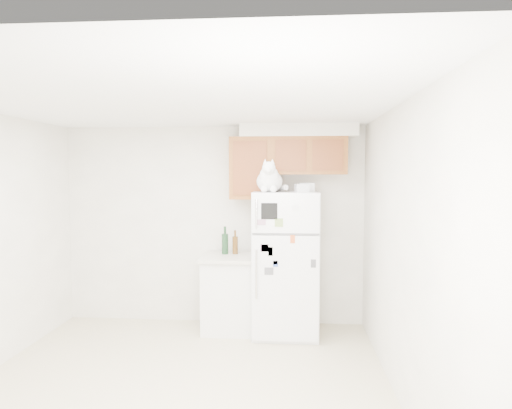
# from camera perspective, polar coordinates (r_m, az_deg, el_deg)

# --- Properties ---
(ground_plane) EXTENTS (3.80, 4.00, 0.01)m
(ground_plane) POSITION_cam_1_polar(r_m,az_deg,el_deg) (4.32, -10.07, -22.53)
(ground_plane) COLOR #C6B698
(room_shell) EXTENTS (3.84, 4.04, 2.52)m
(room_shell) POSITION_cam_1_polar(r_m,az_deg,el_deg) (4.08, -7.85, 0.48)
(room_shell) COLOR white
(room_shell) RESTS_ON ground_plane
(refrigerator) EXTENTS (0.76, 0.78, 1.70)m
(refrigerator) POSITION_cam_1_polar(r_m,az_deg,el_deg) (5.45, 3.74, -7.33)
(refrigerator) COLOR white
(refrigerator) RESTS_ON ground_plane
(base_counter) EXTENTS (0.64, 0.64, 0.92)m
(base_counter) POSITION_cam_1_polar(r_m,az_deg,el_deg) (5.66, -3.40, -10.94)
(base_counter) COLOR white
(base_counter) RESTS_ON ground_plane
(cat) EXTENTS (0.37, 0.54, 0.38)m
(cat) POSITION_cam_1_polar(r_m,az_deg,el_deg) (5.22, 1.71, 3.13)
(cat) COLOR white
(cat) RESTS_ON refrigerator
(storage_box_back) EXTENTS (0.19, 0.15, 0.10)m
(storage_box_back) POSITION_cam_1_polar(r_m,az_deg,el_deg) (5.48, 6.31, 2.19)
(storage_box_back) COLOR white
(storage_box_back) RESTS_ON refrigerator
(storage_box_front) EXTENTS (0.17, 0.15, 0.09)m
(storage_box_front) POSITION_cam_1_polar(r_m,az_deg,el_deg) (5.30, 5.75, 2.08)
(storage_box_front) COLOR white
(storage_box_front) RESTS_ON refrigerator
(bottle_green) EXTENTS (0.08, 0.08, 0.34)m
(bottle_green) POSITION_cam_1_polar(r_m,az_deg,el_deg) (5.64, -3.90, -4.47)
(bottle_green) COLOR #19381E
(bottle_green) RESTS_ON base_counter
(bottle_amber) EXTENTS (0.07, 0.07, 0.29)m
(bottle_amber) POSITION_cam_1_polar(r_m,az_deg,el_deg) (5.65, -2.63, -4.70)
(bottle_amber) COLOR #593814
(bottle_amber) RESTS_ON base_counter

